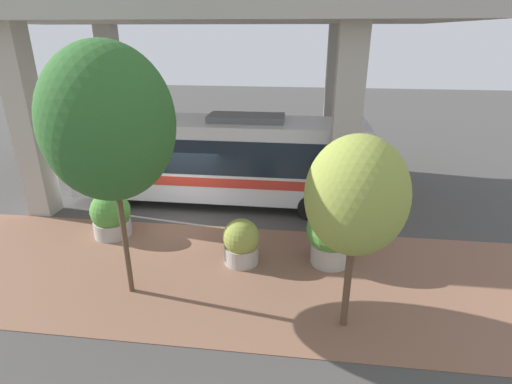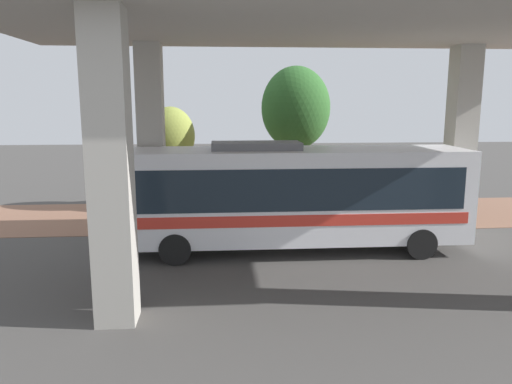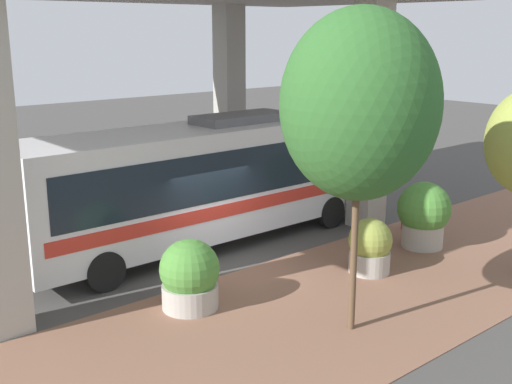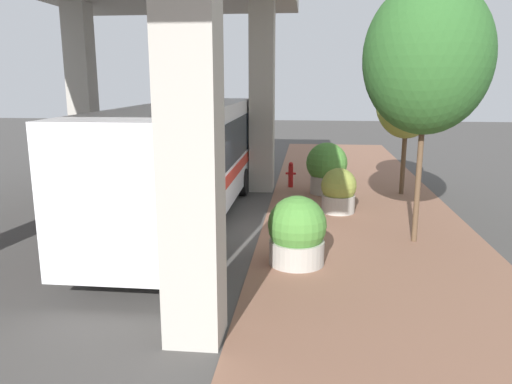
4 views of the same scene
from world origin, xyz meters
TOP-DOWN VIEW (x-y plane):
  - ground_plane at (0.00, 0.00)m, footprint 80.00×80.00m
  - sidewalk_strip at (-3.00, 0.00)m, footprint 6.00×40.00m
  - bus at (2.32, -0.95)m, footprint 2.74×11.66m
  - fire_hydrant at (-0.60, -6.30)m, footprint 0.41×0.20m
  - planter_front at (-1.96, -5.32)m, footprint 1.52×1.52m
  - planter_middle at (-1.06, 2.16)m, footprint 1.35×1.35m
  - planter_back at (-2.26, -2.61)m, footprint 1.13×1.13m
  - street_tree_near at (-4.11, 0.18)m, footprint 3.12×3.12m
  - street_tree_far at (-4.77, -5.53)m, footprint 2.23×2.23m

SIDE VIEW (x-z plane):
  - ground_plane at x=0.00m, z-range 0.00..0.00m
  - sidewalk_strip at x=-3.00m, z-range 0.00..0.02m
  - fire_hydrant at x=-0.60m, z-range 0.01..1.03m
  - planter_back at x=-2.26m, z-range -0.02..1.43m
  - planter_middle at x=-1.06m, z-range -0.05..1.57m
  - planter_front at x=-1.96m, z-range 0.02..1.95m
  - bus at x=2.32m, z-range 0.16..3.87m
  - street_tree_far at x=-4.77m, z-range 1.04..5.81m
  - street_tree_near at x=-4.11m, z-range 1.41..7.99m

